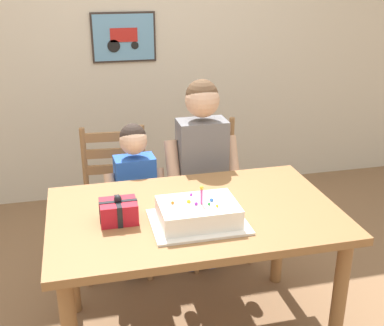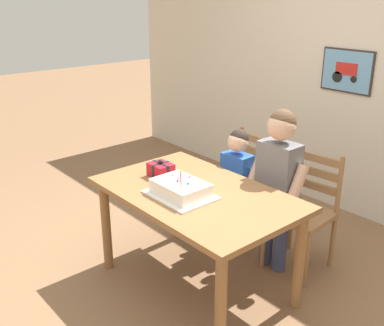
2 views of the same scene
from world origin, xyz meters
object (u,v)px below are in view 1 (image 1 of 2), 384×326
(birthday_cake, at_px, (198,214))
(gift_box_red_large, at_px, (119,211))
(child_older, at_px, (202,160))
(dining_table, at_px, (194,229))
(child_younger, at_px, (136,188))
(chair_left, at_px, (116,200))
(chair_right, at_px, (212,190))

(birthday_cake, bearing_deg, gift_box_red_large, 163.51)
(child_older, bearing_deg, dining_table, -107.87)
(child_younger, bearing_deg, gift_box_red_large, -103.60)
(chair_left, relative_size, child_younger, 0.90)
(gift_box_red_large, xyz_separation_m, chair_right, (0.70, 0.83, -0.34))
(child_older, bearing_deg, child_younger, 179.93)
(chair_left, bearing_deg, gift_box_red_large, -93.14)
(dining_table, relative_size, birthday_cake, 3.21)
(birthday_cake, bearing_deg, chair_left, 108.45)
(dining_table, relative_size, child_younger, 1.38)
(dining_table, height_order, chair_right, chair_right)
(child_older, bearing_deg, gift_box_red_large, -131.58)
(chair_left, bearing_deg, dining_table, -68.06)
(chair_right, bearing_deg, birthday_cake, -109.95)
(dining_table, height_order, gift_box_red_large, gift_box_red_large)
(gift_box_red_large, distance_m, chair_left, 0.90)
(child_older, height_order, child_younger, child_older)
(gift_box_red_large, distance_m, chair_right, 1.13)
(gift_box_red_large, bearing_deg, chair_left, 86.86)
(chair_right, bearing_deg, child_older, -124.10)
(gift_box_red_large, bearing_deg, child_younger, 76.40)
(dining_table, distance_m, chair_left, 0.89)
(chair_right, relative_size, child_younger, 0.90)
(dining_table, height_order, child_older, child_older)
(birthday_cake, distance_m, child_older, 0.78)
(gift_box_red_large, bearing_deg, birthday_cake, -16.49)
(dining_table, xyz_separation_m, chair_left, (-0.32, 0.81, -0.19))
(dining_table, relative_size, chair_right, 1.54)
(dining_table, height_order, child_younger, child_younger)
(gift_box_red_large, height_order, child_older, child_older)
(dining_table, xyz_separation_m, birthday_cake, (-0.01, -0.13, 0.15))
(gift_box_red_large, relative_size, chair_right, 0.19)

